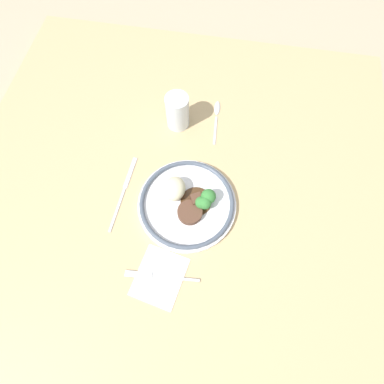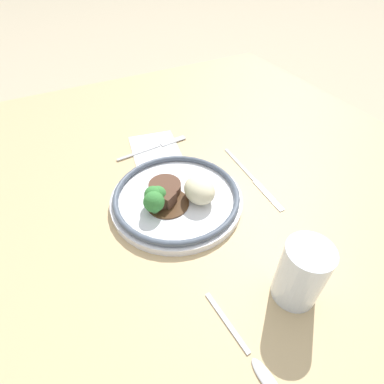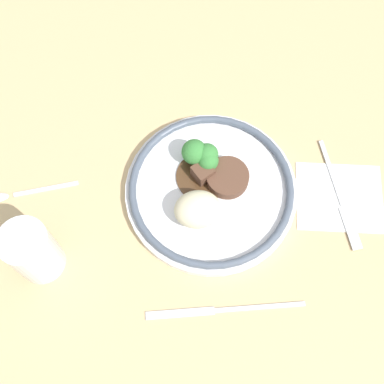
% 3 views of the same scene
% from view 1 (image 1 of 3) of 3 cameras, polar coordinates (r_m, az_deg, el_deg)
% --- Properties ---
extents(ground_plane, '(8.00, 8.00, 0.00)m').
position_cam_1_polar(ground_plane, '(0.88, -3.91, -3.05)').
color(ground_plane, tan).
extents(dining_table, '(1.33, 1.23, 0.04)m').
position_cam_1_polar(dining_table, '(0.86, -4.00, -2.56)').
color(dining_table, tan).
rests_on(dining_table, ground).
extents(napkin, '(0.15, 0.14, 0.00)m').
position_cam_1_polar(napkin, '(0.79, -6.18, -15.75)').
color(napkin, white).
rests_on(napkin, dining_table).
extents(plate, '(0.27, 0.27, 0.07)m').
position_cam_1_polar(plate, '(0.82, -0.82, -1.75)').
color(plate, white).
rests_on(plate, dining_table).
extents(juice_glass, '(0.07, 0.07, 0.11)m').
position_cam_1_polar(juice_glass, '(0.93, -2.77, 14.85)').
color(juice_glass, '#F4AD19').
rests_on(juice_glass, dining_table).
extents(fork, '(0.03, 0.19, 0.00)m').
position_cam_1_polar(fork, '(0.79, -7.14, -15.62)').
color(fork, silver).
rests_on(fork, napkin).
extents(knife, '(0.23, 0.02, 0.00)m').
position_cam_1_polar(knife, '(0.87, -12.81, 0.35)').
color(knife, silver).
rests_on(knife, dining_table).
extents(spoon, '(0.17, 0.02, 0.01)m').
position_cam_1_polar(spoon, '(0.99, 4.73, 14.70)').
color(spoon, silver).
rests_on(spoon, dining_table).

